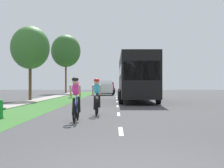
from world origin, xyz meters
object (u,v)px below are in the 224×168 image
at_px(street_tree_near, 30,48).
at_px(street_tree_far, 66,51).
at_px(suv_white, 105,87).
at_px(fire_hydrant_green, 0,109).
at_px(cyclist_trailing, 97,96).
at_px(bus_black, 136,76).
at_px(pickup_maroon, 108,88).
at_px(cyclist_lead, 76,99).

bearing_deg(street_tree_near, street_tree_far, 90.23).
bearing_deg(suv_white, street_tree_near, -111.22).
height_order(street_tree_near, street_tree_far, street_tree_far).
distance_m(fire_hydrant_green, cyclist_trailing, 4.01).
bearing_deg(bus_black, suv_white, 99.89).
bearing_deg(bus_black, pickup_maroon, 96.22).
distance_m(cyclist_lead, pickup_maroon, 39.66).
relative_size(street_tree_near, street_tree_far, 0.72).
relative_size(cyclist_trailing, bus_black, 0.15).
distance_m(pickup_maroon, street_tree_far, 8.32).
bearing_deg(fire_hydrant_green, street_tree_near, 99.60).
height_order(fire_hydrant_green, cyclist_trailing, cyclist_trailing).
bearing_deg(bus_black, cyclist_trailing, -101.47).
bearing_deg(fire_hydrant_green, suv_white, 83.85).
xyz_separation_m(pickup_maroon, street_tree_far, (-5.99, -2.23, 5.32)).
height_order(fire_hydrant_green, pickup_maroon, pickup_maroon).
height_order(cyclist_trailing, bus_black, bus_black).
relative_size(suv_white, pickup_maroon, 0.92).
bearing_deg(suv_white, pickup_maroon, 89.19).
xyz_separation_m(suv_white, pickup_maroon, (0.12, 8.67, -0.12)).
height_order(fire_hydrant_green, cyclist_lead, cyclist_lead).
bearing_deg(street_tree_near, pickup_maroon, 75.93).
bearing_deg(cyclist_lead, bus_black, 78.28).
xyz_separation_m(fire_hydrant_green, pickup_maroon, (3.35, 38.65, 0.46)).
relative_size(cyclist_lead, street_tree_near, 0.28).
distance_m(fire_hydrant_green, pickup_maroon, 38.80).
xyz_separation_m(cyclist_trailing, street_tree_far, (-6.28, 34.78, 5.33)).
xyz_separation_m(pickup_maroon, street_tree_near, (-5.90, -23.56, 3.52)).
bearing_deg(suv_white, bus_black, -80.11).
bearing_deg(street_tree_far, cyclist_trailing, -79.77).
distance_m(pickup_maroon, street_tree_near, 24.54).
distance_m(cyclist_trailing, street_tree_far, 35.74).
distance_m(fire_hydrant_green, bus_black, 15.02).
bearing_deg(bus_black, street_tree_near, 170.50).
relative_size(bus_black, pickup_maroon, 2.27).
xyz_separation_m(cyclist_trailing, street_tree_near, (-6.19, 13.45, 3.53)).
bearing_deg(cyclist_trailing, street_tree_near, 114.71).
bearing_deg(cyclist_lead, cyclist_trailing, 77.14).
bearing_deg(pickup_maroon, suv_white, -90.81).
height_order(pickup_maroon, street_tree_far, street_tree_far).
distance_m(street_tree_near, street_tree_far, 21.41).
relative_size(cyclist_lead, pickup_maroon, 0.34).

